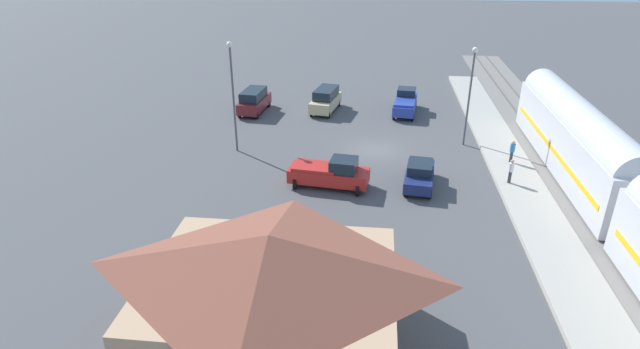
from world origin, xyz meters
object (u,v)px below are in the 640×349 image
object	(u,v)px
sedan_navy	(420,174)
light_pole_near_platform	(471,85)
station_building	(271,290)
suv_maroon	(254,101)
pickup_blue	(405,102)
light_pole_lot_center	(233,85)
pedestrian_on_platform	(512,150)
suv_tan	(326,99)
pedestrian_waiting_far	(511,170)
pickup_red	(330,173)

from	to	relation	value
sedan_navy	light_pole_near_platform	world-z (taller)	light_pole_near_platform
station_building	suv_maroon	size ratio (longest dim) A/B	2.11
pickup_blue	light_pole_lot_center	size ratio (longest dim) A/B	0.65
pedestrian_on_platform	light_pole_near_platform	distance (m)	6.11
suv_tan	light_pole_near_platform	bearing A→B (deg)	148.37
pickup_blue	light_pole_near_platform	world-z (taller)	light_pole_near_platform
pedestrian_waiting_far	suv_tan	bearing A→B (deg)	-46.63
pickup_red	pickup_blue	bearing A→B (deg)	-108.95
suv_tan	light_pole_near_platform	distance (m)	14.73
pickup_red	sedan_navy	world-z (taller)	pickup_red
light_pole_near_platform	light_pole_lot_center	xyz separation A→B (m)	(18.13, 3.26, 0.35)
pedestrian_waiting_far	light_pole_lot_center	distance (m)	20.97
suv_maroon	sedan_navy	distance (m)	20.65
station_building	pedestrian_waiting_far	size ratio (longest dim) A/B	6.24
suv_tan	light_pole_near_platform	xyz separation A→B (m)	(-12.11, 7.46, 3.84)
sedan_navy	light_pole_near_platform	bearing A→B (deg)	-117.12
pickup_blue	sedan_navy	bearing A→B (deg)	91.29
suv_maroon	light_pole_lot_center	xyz separation A→B (m)	(-0.78, 9.63, 4.19)
pickup_red	light_pole_near_platform	world-z (taller)	light_pole_near_platform
station_building	sedan_navy	bearing A→B (deg)	-114.05
light_pole_lot_center	pedestrian_waiting_far	bearing A→B (deg)	168.16
suv_maroon	light_pole_lot_center	world-z (taller)	light_pole_lot_center
pickup_red	light_pole_lot_center	distance (m)	10.63
suv_maroon	suv_tan	bearing A→B (deg)	-170.89
pedestrian_on_platform	light_pole_near_platform	size ratio (longest dim) A/B	0.21
pedestrian_waiting_far	pickup_blue	size ratio (longest dim) A/B	0.31
pickup_blue	suv_tan	world-z (taller)	suv_tan
station_building	pickup_red	bearing A→B (deg)	-93.92
light_pole_near_platform	sedan_navy	bearing A→B (deg)	62.88
suv_maroon	light_pole_lot_center	distance (m)	10.53
sedan_navy	light_pole_lot_center	xyz separation A→B (m)	(14.02, -4.77, 4.46)
pedestrian_on_platform	light_pole_near_platform	xyz separation A→B (m)	(2.86, -3.92, 3.71)
light_pole_lot_center	station_building	bearing A→B (deg)	108.55
suv_maroon	light_pole_lot_center	size ratio (longest dim) A/B	0.59
light_pole_lot_center	pickup_blue	bearing A→B (deg)	-141.09
suv_maroon	suv_tan	size ratio (longest dim) A/B	0.98
pickup_blue	light_pole_lot_center	bearing A→B (deg)	38.91
light_pole_near_platform	light_pole_lot_center	size ratio (longest dim) A/B	0.92
pedestrian_on_platform	pickup_red	size ratio (longest dim) A/B	0.31
light_pole_near_platform	pedestrian_waiting_far	bearing A→B (deg)	104.98
station_building	light_pole_near_platform	size ratio (longest dim) A/B	1.34
station_building	pedestrian_waiting_far	xyz separation A→B (m)	(-13.20, -16.43, -1.54)
station_building	pedestrian_on_platform	xyz separation A→B (m)	(-14.06, -19.99, -1.54)
pedestrian_on_platform	suv_maroon	xyz separation A→B (m)	(21.77, -10.29, -0.13)
light_pole_lot_center	suv_tan	bearing A→B (deg)	-119.34
sedan_navy	suv_maroon	bearing A→B (deg)	-44.23
pedestrian_waiting_far	suv_tan	distance (m)	20.55
pedestrian_on_platform	pickup_blue	xyz separation A→B (m)	(7.33, -11.69, -0.25)
pedestrian_waiting_far	sedan_navy	world-z (taller)	pedestrian_waiting_far
light_pole_lot_center	pickup_red	bearing A→B (deg)	145.10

